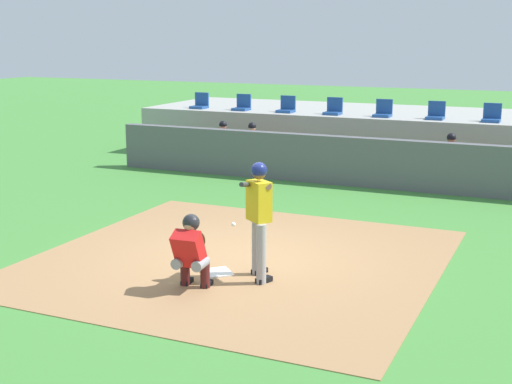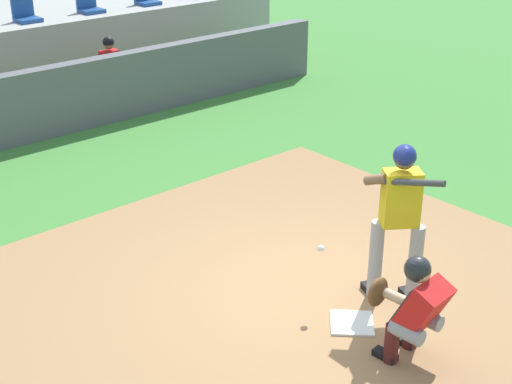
{
  "view_description": "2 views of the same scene",
  "coord_description": "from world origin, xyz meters",
  "px_view_note": "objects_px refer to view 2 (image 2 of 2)",
  "views": [
    {
      "loc": [
        4.83,
        -10.11,
        3.61
      ],
      "look_at": [
        0.0,
        0.7,
        1.0
      ],
      "focal_mm": 49.86,
      "sensor_mm": 36.0,
      "label": 1
    },
    {
      "loc": [
        -4.91,
        -4.86,
        4.39
      ],
      "look_at": [
        0.0,
        0.7,
        1.0
      ],
      "focal_mm": 51.19,
      "sensor_mm": 36.0,
      "label": 2
    }
  ],
  "objects_px": {
    "home_plate": "(352,323)",
    "batter_at_plate": "(399,214)",
    "stadium_seat_5": "(26,15)",
    "dugout_player_2": "(114,70)",
    "stadium_seat_6": "(89,6)",
    "catcher_crouched": "(413,306)"
  },
  "relations": [
    {
      "from": "catcher_crouched",
      "to": "stadium_seat_6",
      "type": "height_order",
      "value": "stadium_seat_6"
    },
    {
      "from": "home_plate",
      "to": "batter_at_plate",
      "type": "bearing_deg",
      "value": 3.81
    },
    {
      "from": "home_plate",
      "to": "batter_at_plate",
      "type": "distance_m",
      "value": 1.23
    },
    {
      "from": "catcher_crouched",
      "to": "stadium_seat_6",
      "type": "distance_m",
      "value": 11.33
    },
    {
      "from": "catcher_crouched",
      "to": "stadium_seat_5",
      "type": "relative_size",
      "value": 3.39
    },
    {
      "from": "home_plate",
      "to": "catcher_crouched",
      "type": "distance_m",
      "value": 0.94
    },
    {
      "from": "home_plate",
      "to": "stadium_seat_5",
      "type": "xyz_separation_m",
      "value": [
        1.44,
        10.18,
        1.51
      ]
    },
    {
      "from": "home_plate",
      "to": "stadium_seat_5",
      "type": "height_order",
      "value": "stadium_seat_5"
    },
    {
      "from": "dugout_player_2",
      "to": "stadium_seat_5",
      "type": "xyz_separation_m",
      "value": [
        -0.74,
        2.03,
        0.86
      ]
    },
    {
      "from": "batter_at_plate",
      "to": "catcher_crouched",
      "type": "bearing_deg",
      "value": -132.64
    },
    {
      "from": "batter_at_plate",
      "to": "stadium_seat_6",
      "type": "height_order",
      "value": "stadium_seat_6"
    },
    {
      "from": "stadium_seat_5",
      "to": "stadium_seat_6",
      "type": "bearing_deg",
      "value": 0.0
    },
    {
      "from": "batter_at_plate",
      "to": "stadium_seat_6",
      "type": "bearing_deg",
      "value": 77.77
    },
    {
      "from": "home_plate",
      "to": "batter_at_plate",
      "type": "relative_size",
      "value": 0.24
    },
    {
      "from": "batter_at_plate",
      "to": "dugout_player_2",
      "type": "height_order",
      "value": "batter_at_plate"
    },
    {
      "from": "dugout_player_2",
      "to": "stadium_seat_5",
      "type": "relative_size",
      "value": 2.71
    },
    {
      "from": "dugout_player_2",
      "to": "stadium_seat_6",
      "type": "height_order",
      "value": "stadium_seat_6"
    },
    {
      "from": "batter_at_plate",
      "to": "stadium_seat_5",
      "type": "distance_m",
      "value": 10.17
    },
    {
      "from": "catcher_crouched",
      "to": "stadium_seat_6",
      "type": "relative_size",
      "value": 3.39
    },
    {
      "from": "dugout_player_2",
      "to": "home_plate",
      "type": "bearing_deg",
      "value": -104.99
    },
    {
      "from": "dugout_player_2",
      "to": "catcher_crouched",
      "type": "bearing_deg",
      "value": -103.95
    },
    {
      "from": "catcher_crouched",
      "to": "home_plate",
      "type": "bearing_deg",
      "value": 88.22
    }
  ]
}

